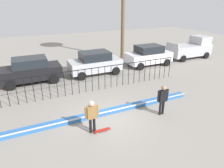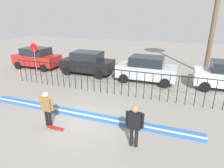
{
  "view_description": "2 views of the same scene",
  "coord_description": "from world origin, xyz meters",
  "px_view_note": "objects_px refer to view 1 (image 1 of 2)",
  "views": [
    {
      "loc": [
        -3.56,
        -8.39,
        5.76
      ],
      "look_at": [
        0.91,
        1.31,
        1.29
      ],
      "focal_mm": 32.16,
      "sensor_mm": 36.0,
      "label": 1
    },
    {
      "loc": [
        4.13,
        -6.77,
        4.72
      ],
      "look_at": [
        0.88,
        2.02,
        1.28
      ],
      "focal_mm": 30.13,
      "sensor_mm": 36.0,
      "label": 2
    }
  ],
  "objects_px": {
    "camera_operator": "(163,97)",
    "pickup_truck": "(191,48)",
    "skateboard": "(102,130)",
    "skateboarder": "(92,114)",
    "parked_car_silver": "(95,63)",
    "parked_car_white": "(149,55)",
    "parked_car_black": "(31,70)"
  },
  "relations": [
    {
      "from": "camera_operator",
      "to": "parked_car_white",
      "type": "relative_size",
      "value": 0.4
    },
    {
      "from": "skateboard",
      "to": "parked_car_white",
      "type": "distance_m",
      "value": 11.29
    },
    {
      "from": "camera_operator",
      "to": "pickup_truck",
      "type": "height_order",
      "value": "pickup_truck"
    },
    {
      "from": "parked_car_silver",
      "to": "pickup_truck",
      "type": "relative_size",
      "value": 0.91
    },
    {
      "from": "parked_car_silver",
      "to": "parked_car_white",
      "type": "bearing_deg",
      "value": 6.36
    },
    {
      "from": "skateboarder",
      "to": "parked_car_black",
      "type": "distance_m",
      "value": 8.07
    },
    {
      "from": "skateboard",
      "to": "pickup_truck",
      "type": "bearing_deg",
      "value": 42.73
    },
    {
      "from": "parked_car_silver",
      "to": "pickup_truck",
      "type": "height_order",
      "value": "pickup_truck"
    },
    {
      "from": "camera_operator",
      "to": "pickup_truck",
      "type": "distance_m",
      "value": 12.99
    },
    {
      "from": "parked_car_black",
      "to": "parked_car_white",
      "type": "height_order",
      "value": "same"
    },
    {
      "from": "parked_car_silver",
      "to": "parked_car_white",
      "type": "distance_m",
      "value": 5.45
    },
    {
      "from": "camera_operator",
      "to": "pickup_truck",
      "type": "xyz_separation_m",
      "value": [
        10.07,
        8.21,
        0.02
      ]
    },
    {
      "from": "parked_car_white",
      "to": "parked_car_silver",
      "type": "bearing_deg",
      "value": -173.57
    },
    {
      "from": "camera_operator",
      "to": "parked_car_silver",
      "type": "xyz_separation_m",
      "value": [
        -0.98,
        7.64,
        -0.05
      ]
    },
    {
      "from": "skateboarder",
      "to": "parked_car_white",
      "type": "relative_size",
      "value": 0.38
    },
    {
      "from": "pickup_truck",
      "to": "parked_car_white",
      "type": "bearing_deg",
      "value": 179.79
    },
    {
      "from": "skateboarder",
      "to": "parked_car_silver",
      "type": "distance_m",
      "value": 8.15
    },
    {
      "from": "camera_operator",
      "to": "parked_car_black",
      "type": "xyz_separation_m",
      "value": [
        -5.98,
        7.85,
        -0.05
      ]
    },
    {
      "from": "parked_car_silver",
      "to": "pickup_truck",
      "type": "distance_m",
      "value": 11.07
    },
    {
      "from": "skateboarder",
      "to": "pickup_truck",
      "type": "height_order",
      "value": "pickup_truck"
    },
    {
      "from": "skateboard",
      "to": "parked_car_black",
      "type": "height_order",
      "value": "parked_car_black"
    },
    {
      "from": "skateboard",
      "to": "skateboarder",
      "type": "bearing_deg",
      "value": 173.38
    },
    {
      "from": "parked_car_black",
      "to": "camera_operator",
      "type": "bearing_deg",
      "value": -48.61
    },
    {
      "from": "camera_operator",
      "to": "parked_car_white",
      "type": "bearing_deg",
      "value": -56.85
    },
    {
      "from": "skateboard",
      "to": "parked_car_white",
      "type": "relative_size",
      "value": 0.19
    },
    {
      "from": "skateboard",
      "to": "parked_car_white",
      "type": "height_order",
      "value": "parked_car_white"
    },
    {
      "from": "skateboarder",
      "to": "parked_car_black",
      "type": "xyz_separation_m",
      "value": [
        -2.04,
        7.81,
        -0.01
      ]
    },
    {
      "from": "skateboard",
      "to": "parked_car_silver",
      "type": "bearing_deg",
      "value": 83.24
    },
    {
      "from": "skateboarder",
      "to": "skateboard",
      "type": "relative_size",
      "value": 2.05
    },
    {
      "from": "parked_car_white",
      "to": "pickup_truck",
      "type": "bearing_deg",
      "value": 8.0
    },
    {
      "from": "camera_operator",
      "to": "skateboarder",
      "type": "bearing_deg",
      "value": 62.13
    },
    {
      "from": "skateboarder",
      "to": "parked_car_silver",
      "type": "relative_size",
      "value": 0.38
    }
  ]
}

